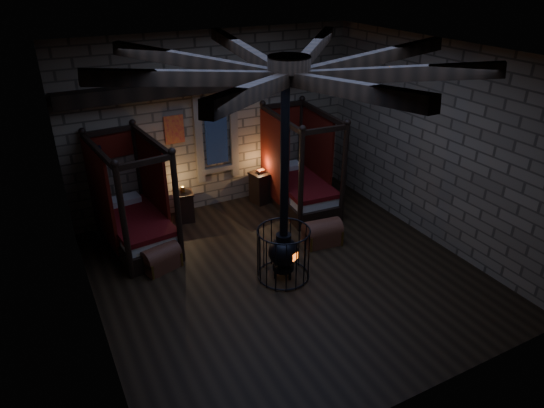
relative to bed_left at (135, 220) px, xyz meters
name	(u,v)px	position (x,y,z in m)	size (l,w,h in m)	color
room	(286,82)	(2.32, -2.37, 3.16)	(7.02, 7.02, 4.29)	black
bed_left	(135,220)	(0.00, 0.00, 0.00)	(1.41, 2.35, 2.34)	black
bed_right	(299,184)	(4.05, 0.00, 0.01)	(1.36, 2.35, 2.37)	black
trunk_left	(161,258)	(0.20, -1.18, -0.34)	(0.82, 0.64, 0.53)	brown
trunk_right	(322,233)	(3.56, -1.85, -0.32)	(0.84, 0.59, 0.58)	brown
nightstand_left	(184,206)	(1.26, 0.54, -0.21)	(0.51, 0.50, 0.88)	black
nightstand_right	(261,187)	(3.30, 0.59, -0.17)	(0.58, 0.57, 0.87)	black
stove	(283,249)	(2.22, -2.54, 0.05)	(1.02, 1.02, 4.05)	black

